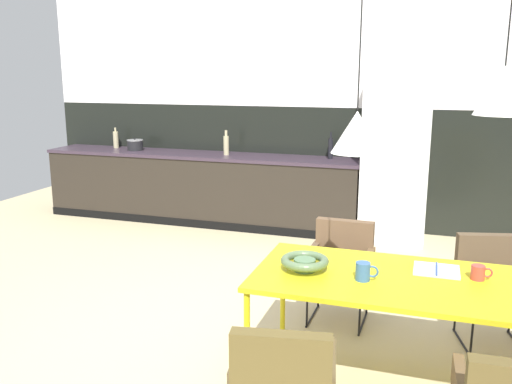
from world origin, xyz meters
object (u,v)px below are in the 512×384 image
Objects in this scene: open_book at (436,270)px; pendant_lamp_over_table_far at (503,90)px; refrigerator_column at (396,154)px; cooking_pot at (135,145)px; dining_table at (414,286)px; mug_tall_blue at (479,273)px; fruit_bowl at (305,262)px; armchair_near_window at (492,277)px; bottle_wine_green at (116,139)px; bottle_vinegar_dark at (226,145)px; pendant_lamp_over_table_near at (357,132)px; mug_white_ceramic at (363,271)px; armchair_corner_seat at (283,377)px; bottle_oil_tall at (331,148)px; armchair_facing_counter at (341,258)px.

open_book is 1.12m from pendant_lamp_over_table_far.
refrigerator_column reaches higher than cooking_pot.
dining_table is 15.47× the size of mug_tall_blue.
fruit_bowl is 1.38× the size of cooking_pot.
armchair_near_window is at bearing 38.85° from fruit_bowl.
refrigerator_column is 1.07× the size of dining_table.
bottle_wine_green is 1.68m from bottle_vinegar_dark.
bottle_vinegar_dark is (-2.08, 0.01, 0.03)m from refrigerator_column.
pendant_lamp_over_table_near is at bearing 21.00° from fruit_bowl.
mug_white_ceramic is (-0.80, -0.98, 0.31)m from armchair_near_window.
armchair_corner_seat is 5.18m from cooking_pot.
pendant_lamp_over_table_far reaches higher than open_book.
pendant_lamp_over_table_far is (1.48, -3.28, 0.79)m from bottle_oil_tall.
open_book is at bearing 134.74° from armchair_facing_counter.
bottle_vinegar_dark is (-1.84, 2.28, 0.54)m from armchair_facing_counter.
refrigerator_column is 1.35× the size of pendant_lamp_over_table_near.
mug_white_ceramic is 0.63× the size of cooking_pot.
dining_table is 6.06× the size of bottle_vinegar_dark.
mug_white_ceramic is 0.41× the size of bottle_oil_tall.
refrigerator_column is at bearing 89.29° from pendant_lamp_over_table_near.
bottle_oil_tall is (-0.46, 3.35, 0.23)m from fruit_bowl.
mug_tall_blue is at bearing 5.42° from pendant_lamp_over_table_near.
mug_white_ceramic reaches higher than mug_tall_blue.
open_book is at bearing 15.91° from pendant_lamp_over_table_near.
armchair_near_window is 2.05m from armchair_corner_seat.
cooking_pot is (-4.07, 3.09, 0.19)m from mug_tall_blue.
open_book is (-0.40, -0.69, 0.26)m from armchair_near_window.
cooking_pot is (-3.38, 0.02, -0.03)m from refrigerator_column.
armchair_corner_seat is at bearing -122.56° from open_book.
dining_table is at bearing -161.34° from mug_tall_blue.
fruit_bowl reaches higher than armchair_corner_seat.
fruit_bowl is at bearing -61.49° from bottle_vinegar_dark.
mug_white_ceramic reaches higher than fruit_bowl.
bottle_wine_green is at bearing 143.26° from open_book.
fruit_bowl is (-0.31, -3.25, -0.21)m from refrigerator_column.
fruit_bowl is at bearing 87.37° from armchair_facing_counter.
refrigerator_column is 3.16m from mug_tall_blue.
bottle_vinegar_dark is at bearing -52.51° from armchair_near_window.
fruit_bowl is 0.90× the size of bottle_oil_tall.
armchair_facing_counter is (-0.24, -2.27, -0.51)m from refrigerator_column.
pendant_lamp_over_table_near is at bearing -164.09° from open_book.
pendant_lamp_over_table_far is (4.46, -3.31, 0.81)m from bottle_wine_green.
mug_tall_blue is (0.69, -3.08, -0.22)m from refrigerator_column.
fruit_bowl is at bearing -170.19° from mug_tall_blue.
pendant_lamp_over_table_far is (0.38, 0.02, 1.13)m from dining_table.
refrigerator_column is 0.78m from bottle_oil_tall.
cooking_pot is at bearing 139.18° from dining_table.
pendant_lamp_over_table_far is at bearing 33.61° from armchair_corner_seat.
bottle_oil_tall reaches higher than armchair_facing_counter.
open_book is (0.46, -3.00, -0.26)m from refrigerator_column.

